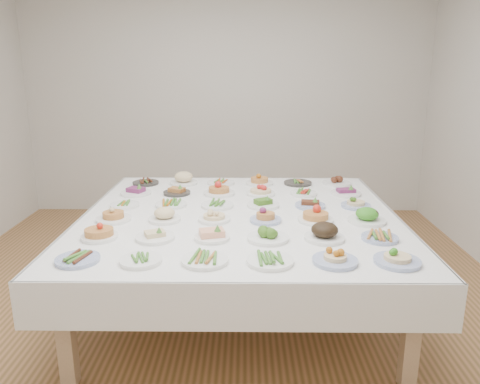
{
  "coord_description": "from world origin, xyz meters",
  "views": [
    {
      "loc": [
        0.24,
        -3.4,
        1.83
      ],
      "look_at": [
        0.2,
        0.13,
        0.88
      ],
      "focal_mm": 35.0,
      "sensor_mm": 36.0,
      "label": 1
    }
  ],
  "objects_px": {
    "display_table": "(240,221)",
    "dish_0": "(77,257)",
    "dish_18": "(125,204)",
    "dish_35": "(337,180)"
  },
  "relations": [
    {
      "from": "display_table",
      "to": "dish_0",
      "type": "xyz_separation_m",
      "value": [
        -0.92,
        -0.91,
        0.09
      ]
    },
    {
      "from": "dish_18",
      "to": "display_table",
      "type": "bearing_deg",
      "value": -10.72
    },
    {
      "from": "dish_0",
      "to": "dish_18",
      "type": "xyz_separation_m",
      "value": [
        -0.0,
        1.09,
        -0.01
      ]
    },
    {
      "from": "display_table",
      "to": "dish_0",
      "type": "distance_m",
      "value": 1.3
    },
    {
      "from": "display_table",
      "to": "dish_35",
      "type": "height_order",
      "value": "dish_35"
    },
    {
      "from": "dish_0",
      "to": "dish_18",
      "type": "height_order",
      "value": "dish_0"
    },
    {
      "from": "display_table",
      "to": "dish_18",
      "type": "xyz_separation_m",
      "value": [
        -0.92,
        0.17,
        0.08
      ]
    },
    {
      "from": "dish_18",
      "to": "dish_35",
      "type": "xyz_separation_m",
      "value": [
        1.83,
        0.75,
        0.03
      ]
    },
    {
      "from": "dish_18",
      "to": "dish_35",
      "type": "relative_size",
      "value": 0.88
    },
    {
      "from": "dish_0",
      "to": "dish_35",
      "type": "xyz_separation_m",
      "value": [
        1.83,
        1.83,
        0.02
      ]
    }
  ]
}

